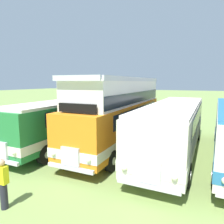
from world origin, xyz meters
name	(u,v)px	position (x,y,z in m)	size (l,w,h in m)	color
bus_first_in_row	(72,117)	(-12.15, -0.24, 1.76)	(2.66, 11.47, 2.99)	#237538
bus_second_in_row	(120,111)	(-8.68, 0.13, 2.36)	(2.64, 10.82, 4.52)	orange
bus_third_in_row	(174,124)	(-5.21, 0.14, 1.76)	(2.75, 11.30, 2.99)	silver
marshal_person	(3,184)	(-9.57, -7.89, 0.89)	(0.36, 0.24, 1.73)	#23232D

